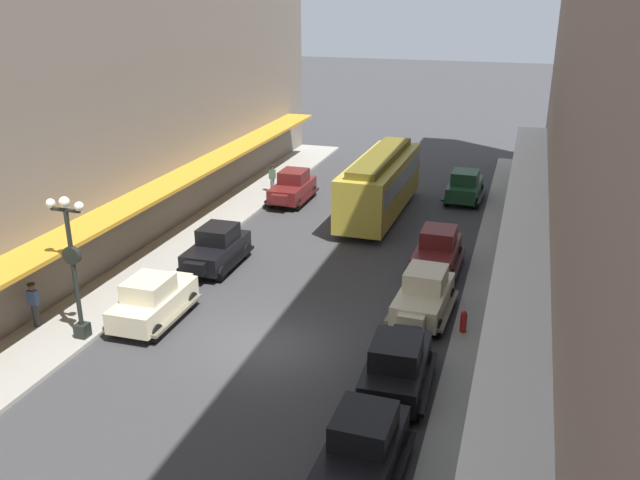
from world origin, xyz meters
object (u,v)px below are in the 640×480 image
parked_car_6 (437,249)px  pedestrian_1 (508,238)px  streetcar (380,182)px  pedestrian_3 (272,178)px  lamp_post_with_clock (73,262)px  parked_car_4 (293,186)px  parked_car_1 (217,247)px  pedestrian_2 (34,304)px  parked_car_7 (397,364)px  parked_car_5 (424,293)px  fire_hydrant (463,321)px  parked_car_2 (465,185)px  parked_car_0 (153,299)px  pedestrian_0 (518,390)px  parked_car_3 (361,449)px

parked_car_6 → pedestrian_1: bearing=38.8°
streetcar → pedestrian_3: size_ratio=5.77×
lamp_post_with_clock → parked_car_4: bearing=84.9°
parked_car_1 → pedestrian_2: parked_car_1 is taller
parked_car_4 → lamp_post_with_clock: size_ratio=0.83×
parked_car_7 → parked_car_5: bearing=90.1°
parked_car_6 → fire_hydrant: bearing=-72.8°
parked_car_1 → parked_car_5: 9.74m
parked_car_1 → pedestrian_1: 13.22m
parked_car_2 → streetcar: (-4.15, -4.11, 0.96)m
pedestrian_3 → parked_car_2: bearing=11.0°
parked_car_0 → pedestrian_3: parked_car_0 is taller
parked_car_2 → parked_car_5: (0.07, -15.32, 0.00)m
pedestrian_0 → parked_car_4: bearing=126.4°
parked_car_5 → lamp_post_with_clock: bearing=-153.9°
parked_car_6 → streetcar: bearing=121.8°
lamp_post_with_clock → pedestrian_1: (13.87, 12.45, -2.00)m
parked_car_5 → pedestrian_2: 14.24m
streetcar → fire_hydrant: size_ratio=11.76×
parked_car_7 → pedestrian_0: size_ratio=2.58×
pedestrian_0 → pedestrian_2: size_ratio=1.00×
streetcar → lamp_post_with_clock: bearing=-112.6°
pedestrian_0 → pedestrian_3: (-14.79, 18.87, 0.00)m
parked_car_2 → parked_car_7: same height
pedestrian_1 → pedestrian_3: (-13.94, 6.16, 0.02)m
parked_car_0 → parked_car_5: size_ratio=0.99×
parked_car_4 → fire_hydrant: 17.29m
parked_car_7 → pedestrian_1: (2.72, 12.22, 0.05)m
fire_hydrant → pedestrian_1: bearing=82.1°
parked_car_3 → lamp_post_with_clock: (-11.11, 4.02, 2.04)m
pedestrian_1 → pedestrian_2: 20.13m
pedestrian_0 → pedestrian_2: same height
streetcar → pedestrian_2: streetcar is taller
streetcar → fire_hydrant: (5.83, -12.28, -1.34)m
parked_car_2 → pedestrian_3: 11.35m
parked_car_6 → lamp_post_with_clock: lamp_post_with_clock is taller
parked_car_0 → parked_car_7: size_ratio=0.99×
fire_hydrant → lamp_post_with_clock: bearing=-161.0°
fire_hydrant → pedestrian_3: bearing=132.0°
parked_car_7 → lamp_post_with_clock: size_ratio=0.83×
pedestrian_3 → parked_car_5: bearing=-49.6°
parked_car_1 → parked_car_3: size_ratio=1.00×
parked_car_1 → parked_car_2: bearing=54.5°
parked_car_3 → pedestrian_2: parked_car_3 is taller
lamp_post_with_clock → parked_car_5: bearing=26.1°
parked_car_1 → streetcar: size_ratio=0.44×
parked_car_2 → fire_hydrant: 16.48m
pedestrian_1 → parked_car_0: bearing=-139.4°
parked_car_1 → pedestrian_1: (12.26, 4.95, 0.05)m
parked_car_0 → pedestrian_0: (13.04, -2.25, 0.07)m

